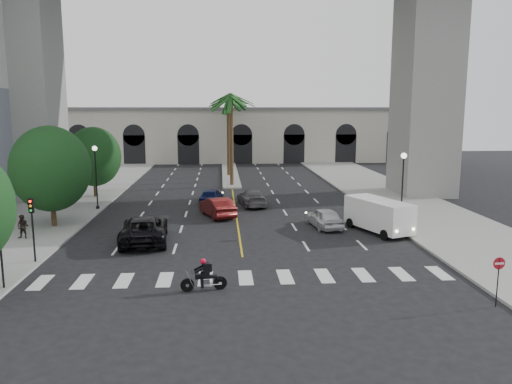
{
  "coord_description": "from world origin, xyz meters",
  "views": [
    {
      "loc": [
        -1.17,
        -25.38,
        8.39
      ],
      "look_at": [
        1.06,
        6.0,
        3.08
      ],
      "focal_mm": 35.0,
      "sensor_mm": 36.0,
      "label": 1
    }
  ],
  "objects_px": {
    "lamp_post_left_far": "(96,172)",
    "car_c": "(144,229)",
    "lamp_post_right": "(402,183)",
    "car_b": "(217,207)",
    "pedestrian_b": "(23,227)",
    "cargo_van": "(379,214)",
    "traffic_signal_near": "(0,238)",
    "traffic_signal_far": "(32,219)",
    "car_a": "(324,218)",
    "car_d": "(252,198)",
    "do_not_enter_sign": "(499,271)",
    "motorcycle_rider": "(205,276)",
    "car_e": "(211,196)"
  },
  "relations": [
    {
      "from": "lamp_post_left_far",
      "to": "traffic_signal_far",
      "type": "height_order",
      "value": "lamp_post_left_far"
    },
    {
      "from": "traffic_signal_far",
      "to": "do_not_enter_sign",
      "type": "relative_size",
      "value": 1.66
    },
    {
      "from": "traffic_signal_near",
      "to": "motorcycle_rider",
      "type": "relative_size",
      "value": 1.69
    },
    {
      "from": "motorcycle_rider",
      "to": "cargo_van",
      "type": "height_order",
      "value": "cargo_van"
    },
    {
      "from": "lamp_post_right",
      "to": "car_c",
      "type": "height_order",
      "value": "lamp_post_right"
    },
    {
      "from": "car_c",
      "to": "pedestrian_b",
      "type": "bearing_deg",
      "value": -11.28
    },
    {
      "from": "traffic_signal_near",
      "to": "car_c",
      "type": "distance_m",
      "value": 9.89
    },
    {
      "from": "motorcycle_rider",
      "to": "car_e",
      "type": "height_order",
      "value": "motorcycle_rider"
    },
    {
      "from": "traffic_signal_near",
      "to": "car_a",
      "type": "bearing_deg",
      "value": 32.9
    },
    {
      "from": "lamp_post_left_far",
      "to": "lamp_post_right",
      "type": "distance_m",
      "value": 24.16
    },
    {
      "from": "lamp_post_right",
      "to": "motorcycle_rider",
      "type": "relative_size",
      "value": 2.48
    },
    {
      "from": "traffic_signal_far",
      "to": "pedestrian_b",
      "type": "xyz_separation_m",
      "value": [
        -2.53,
        5.07,
        -1.59
      ]
    },
    {
      "from": "lamp_post_left_far",
      "to": "car_b",
      "type": "xyz_separation_m",
      "value": [
        9.9,
        -3.09,
        -2.46
      ]
    },
    {
      "from": "car_e",
      "to": "do_not_enter_sign",
      "type": "distance_m",
      "value": 27.18
    },
    {
      "from": "traffic_signal_near",
      "to": "car_d",
      "type": "distance_m",
      "value": 23.48
    },
    {
      "from": "car_c",
      "to": "car_e",
      "type": "height_order",
      "value": "car_c"
    },
    {
      "from": "car_a",
      "to": "lamp_post_right",
      "type": "bearing_deg",
      "value": 162.34
    },
    {
      "from": "car_a",
      "to": "car_d",
      "type": "relative_size",
      "value": 0.86
    },
    {
      "from": "lamp_post_right",
      "to": "car_c",
      "type": "distance_m",
      "value": 17.75
    },
    {
      "from": "car_d",
      "to": "cargo_van",
      "type": "distance_m",
      "value": 12.84
    },
    {
      "from": "lamp_post_left_far",
      "to": "car_d",
      "type": "height_order",
      "value": "lamp_post_left_far"
    },
    {
      "from": "car_b",
      "to": "car_c",
      "type": "distance_m",
      "value": 8.51
    },
    {
      "from": "traffic_signal_near",
      "to": "car_b",
      "type": "height_order",
      "value": "traffic_signal_near"
    },
    {
      "from": "car_c",
      "to": "pedestrian_b",
      "type": "height_order",
      "value": "car_c"
    },
    {
      "from": "pedestrian_b",
      "to": "cargo_van",
      "type": "bearing_deg",
      "value": 6.82
    },
    {
      "from": "traffic_signal_far",
      "to": "car_e",
      "type": "distance_m",
      "value": 19.15
    },
    {
      "from": "lamp_post_right",
      "to": "car_b",
      "type": "bearing_deg",
      "value": 159.16
    },
    {
      "from": "traffic_signal_far",
      "to": "do_not_enter_sign",
      "type": "bearing_deg",
      "value": -18.85
    },
    {
      "from": "car_b",
      "to": "cargo_van",
      "type": "relative_size",
      "value": 0.83
    },
    {
      "from": "car_d",
      "to": "car_e",
      "type": "bearing_deg",
      "value": -24.44
    },
    {
      "from": "lamp_post_left_far",
      "to": "traffic_signal_near",
      "type": "bearing_deg",
      "value": -89.69
    },
    {
      "from": "car_e",
      "to": "cargo_van",
      "type": "relative_size",
      "value": 0.73
    },
    {
      "from": "cargo_van",
      "to": "pedestrian_b",
      "type": "height_order",
      "value": "cargo_van"
    },
    {
      "from": "car_c",
      "to": "lamp_post_left_far",
      "type": "bearing_deg",
      "value": -67.52
    },
    {
      "from": "cargo_van",
      "to": "lamp_post_right",
      "type": "bearing_deg",
      "value": 4.88
    },
    {
      "from": "traffic_signal_near",
      "to": "car_e",
      "type": "bearing_deg",
      "value": 65.85
    },
    {
      "from": "car_b",
      "to": "pedestrian_b",
      "type": "relative_size",
      "value": 3.02
    },
    {
      "from": "car_a",
      "to": "pedestrian_b",
      "type": "height_order",
      "value": "pedestrian_b"
    },
    {
      "from": "car_a",
      "to": "pedestrian_b",
      "type": "relative_size",
      "value": 2.72
    },
    {
      "from": "traffic_signal_far",
      "to": "cargo_van",
      "type": "xyz_separation_m",
      "value": [
        20.82,
        5.58,
        -1.26
      ]
    },
    {
      "from": "lamp_post_right",
      "to": "car_b",
      "type": "relative_size",
      "value": 1.15
    },
    {
      "from": "lamp_post_left_far",
      "to": "car_c",
      "type": "bearing_deg",
      "value": -62.5
    },
    {
      "from": "traffic_signal_near",
      "to": "pedestrian_b",
      "type": "bearing_deg",
      "value": 105.57
    },
    {
      "from": "traffic_signal_far",
      "to": "car_c",
      "type": "relative_size",
      "value": 0.6
    },
    {
      "from": "motorcycle_rider",
      "to": "car_c",
      "type": "height_order",
      "value": "car_c"
    },
    {
      "from": "car_b",
      "to": "traffic_signal_near",
      "type": "bearing_deg",
      "value": 38.42
    },
    {
      "from": "car_a",
      "to": "pedestrian_b",
      "type": "distance_m",
      "value": 20.06
    },
    {
      "from": "lamp_post_right",
      "to": "traffic_signal_near",
      "type": "bearing_deg",
      "value": -155.18
    },
    {
      "from": "car_a",
      "to": "cargo_van",
      "type": "height_order",
      "value": "cargo_van"
    },
    {
      "from": "car_a",
      "to": "car_e",
      "type": "height_order",
      "value": "car_a"
    }
  ]
}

